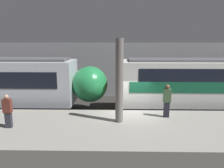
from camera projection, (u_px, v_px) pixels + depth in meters
ground_plane at (131, 125)px, 13.07m from camera, size 120.00×120.00×0.00m
platform at (134, 135)px, 10.59m from camera, size 40.00×4.89×0.94m
station_rear_barrier at (126, 70)px, 19.41m from camera, size 50.00×0.15×4.78m
support_pillar_near at (119, 81)px, 10.68m from camera, size 0.39×0.39×4.15m
person_waiting at (8, 110)px, 10.17m from camera, size 0.38×0.24×1.61m
person_walking at (167, 100)px, 11.55m from camera, size 0.38×0.24×1.78m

